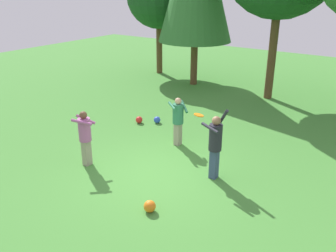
# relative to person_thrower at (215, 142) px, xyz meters

# --- Properties ---
(ground_plane) EXTENTS (40.00, 40.00, 0.00)m
(ground_plane) POSITION_rel_person_thrower_xyz_m (-1.39, -0.70, -1.04)
(ground_plane) COLOR #478C38
(person_thrower) EXTENTS (0.63, 0.63, 1.92)m
(person_thrower) POSITION_rel_person_thrower_xyz_m (0.00, 0.00, 0.00)
(person_thrower) COLOR #38476B
(person_thrower) RESTS_ON ground_plane
(person_catcher) EXTENTS (0.71, 0.70, 1.56)m
(person_catcher) POSITION_rel_person_thrower_xyz_m (-1.94, 1.21, -0.12)
(person_catcher) COLOR gray
(person_catcher) RESTS_ON ground_plane
(person_bystander) EXTENTS (0.72, 0.70, 1.61)m
(person_bystander) POSITION_rel_person_thrower_xyz_m (-3.29, -1.40, -0.09)
(person_bystander) COLOR gray
(person_bystander) RESTS_ON ground_plane
(frisbee) EXTENTS (0.38, 0.38, 0.08)m
(frisbee) POSITION_rel_person_thrower_xyz_m (-0.65, 0.25, 0.52)
(frisbee) COLOR orange
(ball_orange) EXTENTS (0.28, 0.28, 0.28)m
(ball_orange) POSITION_rel_person_thrower_xyz_m (-0.46, -2.19, -0.90)
(ball_orange) COLOR orange
(ball_orange) RESTS_ON ground_plane
(ball_red) EXTENTS (0.25, 0.25, 0.25)m
(ball_red) POSITION_rel_person_thrower_xyz_m (-4.13, 1.96, -0.91)
(ball_red) COLOR red
(ball_red) RESTS_ON ground_plane
(ball_blue) EXTENTS (0.25, 0.25, 0.25)m
(ball_blue) POSITION_rel_person_thrower_xyz_m (-3.59, 2.35, -0.92)
(ball_blue) COLOR blue
(ball_blue) RESTS_ON ground_plane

